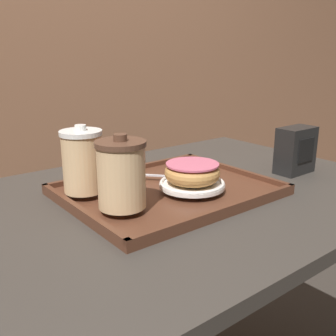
# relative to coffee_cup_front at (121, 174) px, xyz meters

# --- Properties ---
(wall_behind) EXTENTS (8.00, 0.05, 2.40)m
(wall_behind) POSITION_rel_coffee_cup_front_xyz_m (0.18, 1.14, 0.35)
(wall_behind) COLOR #9E6B4C
(wall_behind) RESTS_ON ground_plane
(cafe_table) EXTENTS (1.10, 0.76, 0.76)m
(cafe_table) POSITION_rel_coffee_cup_front_xyz_m (0.18, 0.04, -0.25)
(cafe_table) COLOR #38332D
(cafe_table) RESTS_ON ground_plane
(serving_tray) EXTENTS (0.47, 0.37, 0.02)m
(serving_tray) POSITION_rel_coffee_cup_front_xyz_m (0.16, 0.05, -0.09)
(serving_tray) COLOR #512D1E
(serving_tray) RESTS_ON cafe_table
(coffee_cup_front) EXTENTS (0.10, 0.10, 0.15)m
(coffee_cup_front) POSITION_rel_coffee_cup_front_xyz_m (0.00, 0.00, 0.00)
(coffee_cup_front) COLOR #E0B784
(coffee_cup_front) RESTS_ON serving_tray
(coffee_cup_rear) EXTENTS (0.09, 0.09, 0.15)m
(coffee_cup_rear) POSITION_rel_coffee_cup_front_xyz_m (-0.02, 0.13, 0.00)
(coffee_cup_rear) COLOR #E0B784
(coffee_cup_rear) RESTS_ON serving_tray
(plate_with_chocolate_donut) EXTENTS (0.15, 0.15, 0.01)m
(plate_with_chocolate_donut) POSITION_rel_coffee_cup_front_xyz_m (0.19, 0.00, -0.06)
(plate_with_chocolate_donut) COLOR white
(plate_with_chocolate_donut) RESTS_ON serving_tray
(donut_chocolate_glazed) EXTENTS (0.13, 0.13, 0.04)m
(donut_chocolate_glazed) POSITION_rel_coffee_cup_front_xyz_m (0.19, 0.00, -0.03)
(donut_chocolate_glazed) COLOR tan
(donut_chocolate_glazed) RESTS_ON plate_with_chocolate_donut
(spoon) EXTENTS (0.12, 0.14, 0.01)m
(spoon) POSITION_rel_coffee_cup_front_xyz_m (0.11, 0.19, -0.06)
(spoon) COLOR silver
(spoon) RESTS_ON serving_tray
(napkin_dispenser) EXTENTS (0.11, 0.06, 0.13)m
(napkin_dispenser) POSITION_rel_coffee_cup_front_xyz_m (0.54, -0.03, -0.03)
(napkin_dispenser) COLOR black
(napkin_dispenser) RESTS_ON cafe_table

